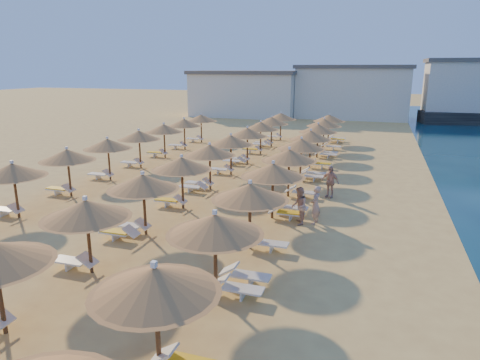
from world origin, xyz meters
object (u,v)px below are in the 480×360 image
(beachgoer_a, at_px, (316,205))
(beachgoer_c, at_px, (330,182))
(parasol_row_west, at_px, (210,151))
(parasol_row_east, at_px, (289,156))
(beachgoer_b, at_px, (299,206))

(beachgoer_a, relative_size, beachgoer_c, 1.00)
(parasol_row_west, bearing_deg, parasol_row_east, 0.00)
(parasol_row_east, xyz_separation_m, beachgoer_b, (1.36, -4.15, -1.42))
(parasol_row_east, distance_m, beachgoer_b, 4.60)
(parasol_row_east, relative_size, beachgoer_a, 22.53)
(parasol_row_east, bearing_deg, beachgoer_c, 13.29)
(parasol_row_east, distance_m, parasol_row_west, 4.67)
(beachgoer_b, bearing_deg, beachgoer_a, 101.65)
(parasol_row_east, height_order, parasol_row_west, same)
(parasol_row_west, xyz_separation_m, beachgoer_c, (6.87, 0.52, -1.40))
(beachgoer_a, relative_size, beachgoer_b, 1.02)
(parasol_row_west, xyz_separation_m, beachgoer_b, (6.02, -4.15, -1.42))
(parasol_row_west, height_order, beachgoer_a, parasol_row_west)
(beachgoer_a, height_order, beachgoer_c, beachgoer_c)
(parasol_row_west, bearing_deg, beachgoer_b, -34.60)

